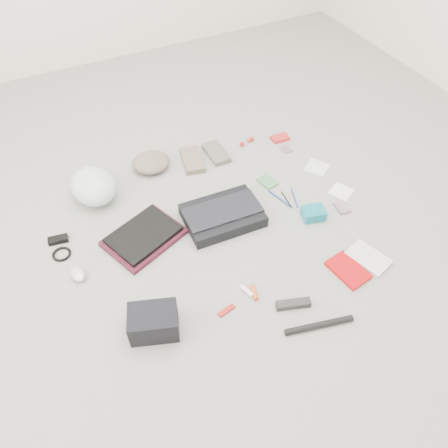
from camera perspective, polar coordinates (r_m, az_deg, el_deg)
name	(u,v)px	position (r m, az deg, el deg)	size (l,w,h in m)	color
ground_plane	(224,231)	(2.22, 0.00, -0.87)	(4.00, 4.00, 0.00)	gray
messenger_bag	(223,215)	(2.24, -0.18, 1.13)	(0.39, 0.27, 0.06)	black
bag_flap	(223,210)	(2.22, -0.18, 1.80)	(0.39, 0.18, 0.01)	black
laptop_sleeve	(144,237)	(2.21, -10.40, -1.73)	(0.36, 0.27, 0.02)	#4C1522
laptop	(143,234)	(2.19, -10.48, -1.34)	(0.32, 0.23, 0.02)	black
bike_helmet	(93,186)	(2.42, -16.68, 4.75)	(0.23, 0.28, 0.17)	white
beanie	(151,162)	(2.58, -9.52, 7.97)	(0.22, 0.20, 0.08)	#7A6658
mitten_left	(192,160)	(2.60, -4.16, 8.35)	(0.11, 0.22, 0.03)	#786A55
mitten_right	(216,153)	(2.64, -1.05, 9.27)	(0.10, 0.21, 0.03)	#6A6358
power_brick	(58,240)	(2.31, -20.85, -1.92)	(0.10, 0.04, 0.03)	black
cable_coil	(62,254)	(2.25, -20.45, -3.70)	(0.09, 0.09, 0.01)	black
mouse	(78,274)	(2.14, -18.55, -6.16)	(0.06, 0.10, 0.04)	silver
camera_bag	(154,322)	(1.86, -9.18, -12.55)	(0.20, 0.14, 0.13)	black
multitool	(226,310)	(1.93, 0.30, -11.23)	(0.08, 0.02, 0.01)	#AD1812
toiletry_tube_white	(247,291)	(1.99, 3.00, -8.71)	(0.02, 0.02, 0.07)	white
toiletry_tube_orange	(254,292)	(1.98, 3.96, -8.92)	(0.02, 0.02, 0.08)	#D74A16
u_lock	(293,304)	(1.96, 9.03, -10.29)	(0.15, 0.04, 0.03)	black
bike_pump	(319,325)	(1.93, 12.30, -12.79)	(0.03, 0.03, 0.30)	black
book_red	(348,270)	(2.13, 15.87, -5.81)	(0.13, 0.19, 0.02)	red
book_white	(368,258)	(2.20, 18.31, -4.26)	(0.13, 0.19, 0.02)	silver
notepad	(267,182)	(2.48, 5.69, 5.53)	(0.08, 0.11, 0.01)	#457E48
pen_blue	(279,199)	(2.39, 7.23, 3.32)	(0.01, 0.01, 0.15)	navy
pen_black	(287,200)	(2.39, 8.18, 3.16)	(0.01, 0.01, 0.13)	black
pen_navy	(294,198)	(2.40, 9.18, 3.38)	(0.01, 0.01, 0.15)	navy
accordion_wallet	(313,213)	(2.31, 11.60, 1.38)	(0.11, 0.09, 0.06)	#147A8F
card_deck	(342,207)	(2.40, 15.15, 2.12)	(0.06, 0.09, 0.02)	gray
napkin_top	(317,167)	(2.61, 12.03, 7.23)	(0.12, 0.12, 0.01)	silver
napkin_bottom	(341,192)	(2.49, 15.05, 4.07)	(0.11, 0.11, 0.01)	white
lollipop_a	(242,144)	(2.71, 2.36, 10.40)	(0.03, 0.03, 0.03)	red
lollipop_b	(249,140)	(2.75, 3.25, 10.88)	(0.03, 0.03, 0.03)	red
lollipop_c	(252,139)	(2.76, 3.65, 11.03)	(0.03, 0.03, 0.03)	#AD1F19
altoids_tin	(280,138)	(2.79, 7.32, 11.07)	(0.11, 0.07, 0.02)	red
stamp_sheet	(286,149)	(2.72, 8.06, 9.63)	(0.06, 0.07, 0.00)	slate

